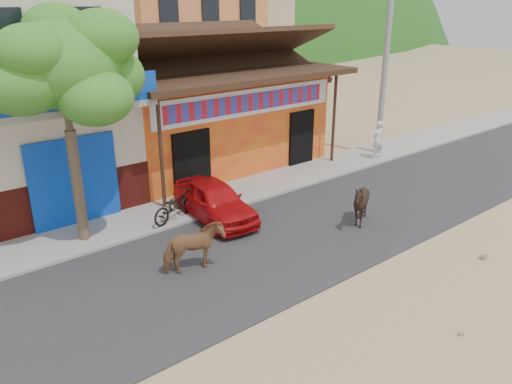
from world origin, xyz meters
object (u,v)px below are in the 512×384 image
Objects in this scene: cow_dark at (361,204)px; red_car at (215,200)px; utility_pole at (386,55)px; cow_tan at (194,248)px; scooter at (174,206)px; tree at (70,130)px; pedestrian at (377,140)px.

red_car is at bearing -123.86° from cow_dark.
cow_tan is (-11.34, -3.42, -3.47)m from utility_pole.
cow_dark reaches higher than scooter.
cow_tan is 5.21m from cow_dark.
red_car is at bearing -15.52° from tree.
utility_pole is at bearing -63.41° from cow_tan.
utility_pole is 12.34m from cow_tan.
pedestrian reaches higher than cow_tan.
cow_tan is 11.01m from pedestrian.
cow_tan is at bearing -163.19° from utility_pole.
tree is at bearing 62.30° from scooter.
cow_dark is at bearing -145.80° from utility_pole.
tree is 12.84m from utility_pole.
utility_pole reaches higher than pedestrian.
scooter is (-10.25, -0.67, -3.56)m from utility_pole.
cow_dark is (6.61, -4.01, -2.43)m from tree.
cow_tan is 3.08m from red_car.
tree is at bearing 34.20° from cow_tan.
cow_dark is 0.78× the size of scooter.
scooter is at bearing 158.88° from red_car.
cow_dark is 0.38× the size of red_car.
tree is 3.64m from scooter.
red_car is at bearing -34.06° from cow_tan.
tree is 0.75× the size of utility_pole.
tree reaches higher than scooter.
cow_tan is at bearing -128.12° from red_car.
cow_dark is 6.60m from pedestrian.
cow_tan is 0.86× the size of scooter.
cow_dark is at bearing -148.37° from scooter.
scooter is at bearing -1.05° from pedestrian.
pedestrian reaches higher than scooter.
utility_pole is at bearing -103.60° from scooter.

